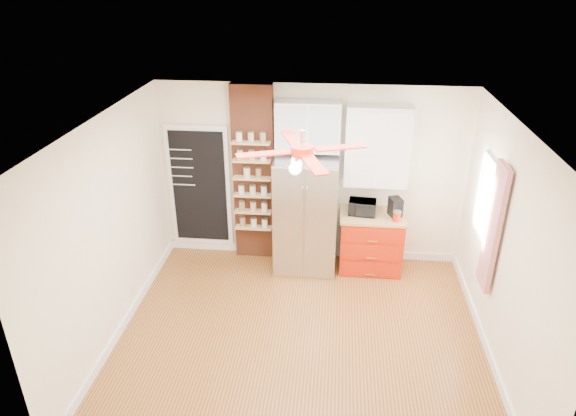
# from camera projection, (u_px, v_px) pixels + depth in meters

# --- Properties ---
(floor) EXTENTS (4.50, 4.50, 0.00)m
(floor) POSITION_uv_depth(u_px,v_px,m) (300.00, 336.00, 6.38)
(floor) COLOR olive
(floor) RESTS_ON ground
(ceiling) EXTENTS (4.50, 4.50, 0.00)m
(ceiling) POSITION_uv_depth(u_px,v_px,m) (303.00, 126.00, 5.21)
(ceiling) COLOR white
(ceiling) RESTS_ON wall_back
(wall_back) EXTENTS (4.50, 0.02, 2.70)m
(wall_back) POSITION_uv_depth(u_px,v_px,m) (311.00, 175.00, 7.59)
(wall_back) COLOR #FFF3CD
(wall_back) RESTS_ON floor
(wall_front) EXTENTS (4.50, 0.02, 2.70)m
(wall_front) POSITION_uv_depth(u_px,v_px,m) (282.00, 367.00, 4.00)
(wall_front) COLOR #FFF3CD
(wall_front) RESTS_ON floor
(wall_left) EXTENTS (0.02, 4.00, 2.70)m
(wall_left) POSITION_uv_depth(u_px,v_px,m) (110.00, 232.00, 6.00)
(wall_left) COLOR #FFF3CD
(wall_left) RESTS_ON floor
(wall_right) EXTENTS (0.02, 4.00, 2.70)m
(wall_right) POSITION_uv_depth(u_px,v_px,m) (506.00, 251.00, 5.60)
(wall_right) COLOR #FFF3CD
(wall_right) RESTS_ON floor
(chalkboard) EXTENTS (0.95, 0.05, 1.95)m
(chalkboard) POSITION_uv_depth(u_px,v_px,m) (200.00, 187.00, 7.82)
(chalkboard) COLOR white
(chalkboard) RESTS_ON wall_back
(brick_pillar) EXTENTS (0.60, 0.16, 2.70)m
(brick_pillar) POSITION_uv_depth(u_px,v_px,m) (254.00, 175.00, 7.59)
(brick_pillar) COLOR brown
(brick_pillar) RESTS_ON floor
(fridge) EXTENTS (0.90, 0.70, 1.75)m
(fridge) POSITION_uv_depth(u_px,v_px,m) (306.00, 215.00, 7.47)
(fridge) COLOR #BAB9BE
(fridge) RESTS_ON floor
(upper_glass_cabinet) EXTENTS (0.90, 0.35, 0.70)m
(upper_glass_cabinet) POSITION_uv_depth(u_px,v_px,m) (308.00, 126.00, 7.09)
(upper_glass_cabinet) COLOR white
(upper_glass_cabinet) RESTS_ON wall_back
(red_cabinet) EXTENTS (0.94, 0.64, 0.90)m
(red_cabinet) POSITION_uv_depth(u_px,v_px,m) (371.00, 241.00, 7.61)
(red_cabinet) COLOR #B21D06
(red_cabinet) RESTS_ON floor
(upper_shelf_unit) EXTENTS (0.90, 0.30, 1.15)m
(upper_shelf_unit) POSITION_uv_depth(u_px,v_px,m) (377.00, 147.00, 7.14)
(upper_shelf_unit) COLOR white
(upper_shelf_unit) RESTS_ON wall_back
(window) EXTENTS (0.04, 0.75, 1.05)m
(window) POSITION_uv_depth(u_px,v_px,m) (487.00, 200.00, 6.32)
(window) COLOR white
(window) RESTS_ON wall_right
(curtain) EXTENTS (0.06, 0.40, 1.55)m
(curtain) POSITION_uv_depth(u_px,v_px,m) (493.00, 228.00, 5.87)
(curtain) COLOR #B1171C
(curtain) RESTS_ON wall_right
(ceiling_fan) EXTENTS (1.40, 1.40, 0.44)m
(ceiling_fan) POSITION_uv_depth(u_px,v_px,m) (302.00, 151.00, 5.33)
(ceiling_fan) COLOR silver
(ceiling_fan) RESTS_ON ceiling
(toaster_oven) EXTENTS (0.41, 0.30, 0.22)m
(toaster_oven) POSITION_uv_depth(u_px,v_px,m) (362.00, 207.00, 7.38)
(toaster_oven) COLOR black
(toaster_oven) RESTS_ON red_cabinet
(coffee_maker) EXTENTS (0.21, 0.24, 0.27)m
(coffee_maker) POSITION_uv_depth(u_px,v_px,m) (395.00, 207.00, 7.33)
(coffee_maker) COLOR black
(coffee_maker) RESTS_ON red_cabinet
(canister_left) EXTENTS (0.14, 0.14, 0.14)m
(canister_left) POSITION_uv_depth(u_px,v_px,m) (397.00, 216.00, 7.21)
(canister_left) COLOR red
(canister_left) RESTS_ON red_cabinet
(canister_right) EXTENTS (0.11, 0.11, 0.15)m
(canister_right) POSITION_uv_depth(u_px,v_px,m) (398.00, 209.00, 7.42)
(canister_right) COLOR #A41209
(canister_right) RESTS_ON red_cabinet
(pantry_jar_oats) EXTENTS (0.11, 0.11, 0.14)m
(pantry_jar_oats) POSITION_uv_depth(u_px,v_px,m) (247.00, 172.00, 7.43)
(pantry_jar_oats) COLOR beige
(pantry_jar_oats) RESTS_ON brick_pillar
(pantry_jar_beans) EXTENTS (0.11, 0.11, 0.12)m
(pantry_jar_beans) POSITION_uv_depth(u_px,v_px,m) (259.00, 173.00, 7.42)
(pantry_jar_beans) COLOR olive
(pantry_jar_beans) RESTS_ON brick_pillar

